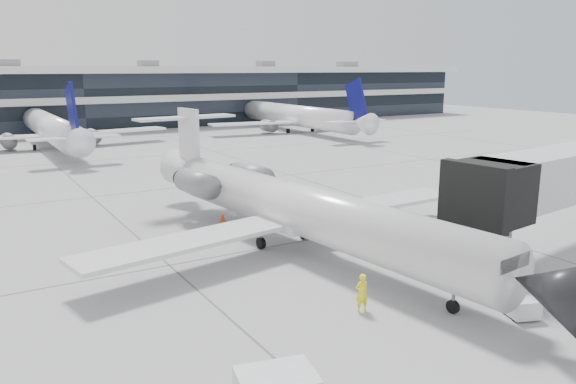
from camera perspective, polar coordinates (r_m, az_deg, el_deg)
ground at (r=36.93m, az=2.89°, el=-4.74°), size 220.00×220.00×0.00m
terminal at (r=113.18m, az=-21.04°, el=8.67°), size 170.00×22.00×10.00m
bg_jet_center at (r=85.80m, az=-22.83°, el=4.20°), size 32.00×40.00×9.60m
bg_jet_right at (r=99.47m, az=0.66°, el=6.19°), size 32.00×40.00×9.60m
regional_jet at (r=34.12m, az=0.75°, el=-1.50°), size 27.20×33.97×7.84m
jet_bridge at (r=38.77m, az=27.22°, el=1.85°), size 20.08×6.22×6.44m
ramp_worker at (r=26.18m, az=7.50°, el=-10.11°), size 0.70×0.49×1.83m
baggage_tug at (r=27.94m, az=22.14°, el=-10.21°), size 1.82×2.33×1.30m
traffic_cone at (r=41.12m, az=-6.64°, el=-2.58°), size 0.47×0.47×0.63m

